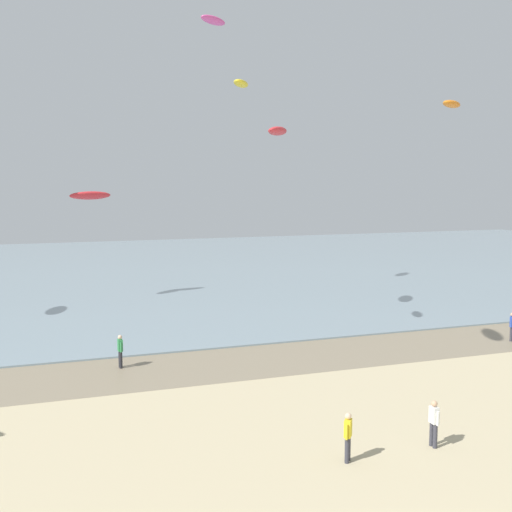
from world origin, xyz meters
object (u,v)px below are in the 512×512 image
(person_far_down_beach, at_px, (348,436))
(kite_aloft_8, at_px, (213,20))
(person_by_waterline, at_px, (512,326))
(kite_aloft_3, at_px, (241,84))
(person_nearest_camera, at_px, (434,422))
(kite_aloft_1, at_px, (452,104))
(kite_aloft_6, at_px, (278,131))
(person_mid_beach, at_px, (120,350))
(kite_aloft_9, at_px, (90,195))

(person_far_down_beach, relative_size, kite_aloft_8, 0.57)
(person_by_waterline, distance_m, kite_aloft_3, 21.28)
(person_nearest_camera, relative_size, kite_aloft_1, 0.62)
(person_nearest_camera, xyz_separation_m, kite_aloft_6, (2.55, 21.63, 11.86))
(person_mid_beach, distance_m, person_far_down_beach, 15.07)
(kite_aloft_3, bearing_deg, person_mid_beach, 130.09)
(person_far_down_beach, relative_size, kite_aloft_9, 0.52)
(kite_aloft_1, xyz_separation_m, kite_aloft_8, (-12.04, 13.70, 7.35))
(person_far_down_beach, bearing_deg, person_nearest_camera, 1.23)
(person_mid_beach, xyz_separation_m, kite_aloft_6, (11.64, 7.72, 11.86))
(kite_aloft_3, distance_m, kite_aloft_6, 8.03)
(kite_aloft_3, relative_size, kite_aloft_8, 0.72)
(person_mid_beach, bearing_deg, kite_aloft_1, 8.66)
(kite_aloft_9, bearing_deg, kite_aloft_3, -84.67)
(person_mid_beach, xyz_separation_m, person_far_down_beach, (5.62, -13.99, 0.00))
(kite_aloft_8, bearing_deg, kite_aloft_6, 59.73)
(person_far_down_beach, bearing_deg, kite_aloft_8, 81.98)
(kite_aloft_3, xyz_separation_m, kite_aloft_6, (4.63, 6.25, -1.97))
(person_by_waterline, relative_size, kite_aloft_8, 0.57)
(kite_aloft_6, bearing_deg, person_nearest_camera, 29.73)
(person_mid_beach, xyz_separation_m, kite_aloft_9, (0.66, 19.70, 7.47))
(person_mid_beach, bearing_deg, kite_aloft_3, 11.82)
(person_mid_beach, relative_size, kite_aloft_3, 0.78)
(person_far_down_beach, bearing_deg, kite_aloft_1, 46.57)
(person_nearest_camera, xyz_separation_m, kite_aloft_9, (-8.43, 33.61, 7.47))
(person_far_down_beach, xyz_separation_m, kite_aloft_8, (4.38, 31.04, 20.88))
(kite_aloft_1, distance_m, kite_aloft_3, 15.14)
(kite_aloft_6, bearing_deg, person_mid_beach, -19.99)
(kite_aloft_9, bearing_deg, kite_aloft_1, -51.30)
(person_mid_beach, height_order, person_far_down_beach, same)
(person_far_down_beach, bearing_deg, person_by_waterline, 34.56)
(person_nearest_camera, height_order, person_by_waterline, same)
(person_mid_beach, xyz_separation_m, person_by_waterline, (22.77, -2.17, 0.00))
(person_by_waterline, xyz_separation_m, kite_aloft_9, (-22.11, 21.87, 7.47))
(person_mid_beach, relative_size, person_far_down_beach, 1.00)
(person_far_down_beach, bearing_deg, kite_aloft_6, 74.48)
(kite_aloft_3, distance_m, kite_aloft_9, 20.33)
(person_nearest_camera, height_order, kite_aloft_8, kite_aloft_8)
(kite_aloft_1, xyz_separation_m, kite_aloft_3, (-15.02, -1.89, 0.29))
(kite_aloft_6, bearing_deg, person_by_waterline, 84.84)
(person_nearest_camera, xyz_separation_m, kite_aloft_3, (-2.08, 15.38, 13.83))
(person_far_down_beach, xyz_separation_m, kite_aloft_6, (6.03, 21.70, 11.86))
(person_mid_beach, xyz_separation_m, kite_aloft_8, (9.99, 17.06, 20.88))
(kite_aloft_6, height_order, kite_aloft_8, kite_aloft_8)
(kite_aloft_6, distance_m, kite_aloft_8, 13.09)
(person_by_waterline, bearing_deg, person_far_down_beach, -145.44)
(person_by_waterline, bearing_deg, person_mid_beach, 174.56)
(person_by_waterline, height_order, person_far_down_beach, same)
(kite_aloft_6, bearing_deg, kite_aloft_3, -0.07)
(person_nearest_camera, bearing_deg, kite_aloft_9, 104.08)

